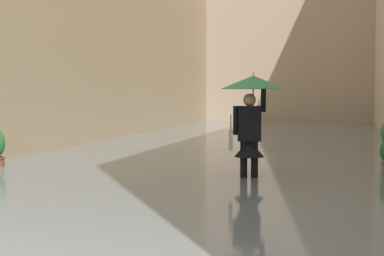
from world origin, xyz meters
name	(u,v)px	position (x,y,z in m)	size (l,w,h in m)	color
ground_plane	(241,149)	(0.00, -12.31, 0.00)	(61.56, 61.56, 0.00)	gray
flood_water	(241,146)	(0.00, -12.31, 0.09)	(9.08, 30.62, 0.17)	slate
building_facade_far	(289,17)	(0.00, -25.52, 5.46)	(11.88, 1.80, 10.93)	tan
person_wading	(251,105)	(-1.34, -5.98, 1.39)	(1.08, 1.08, 1.94)	#4C4233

